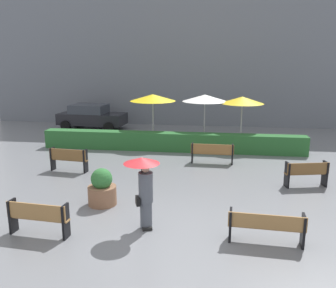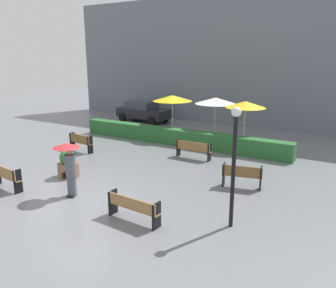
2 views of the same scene
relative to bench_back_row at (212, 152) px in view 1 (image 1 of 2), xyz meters
name	(u,v)px [view 1 (image 1 of 2)]	position (x,y,z in m)	size (l,w,h in m)	color
ground_plane	(153,229)	(-1.46, -6.43, -0.52)	(60.00, 60.00, 0.00)	slate
bench_back_row	(212,152)	(0.00, 0.00, 0.00)	(1.84, 0.35, 0.87)	olive
bench_far_right	(307,172)	(3.34, -2.49, 0.02)	(1.54, 0.67, 0.90)	brown
bench_far_left	(68,158)	(-5.68, -1.91, 0.04)	(1.58, 0.48, 0.93)	brown
bench_near_left	(38,216)	(-4.28, -7.19, 0.02)	(1.64, 0.45, 0.90)	#9E7242
bench_near_right	(266,226)	(1.42, -6.83, -0.04)	(1.86, 0.48, 0.81)	#9E7242
pedestrian_with_umbrella	(144,183)	(-1.68, -6.40, 0.75)	(0.94, 0.94, 1.96)	#4C515B
planter_pot	(102,189)	(-3.30, -4.99, -0.01)	(0.88, 0.88, 1.16)	brown
patio_umbrella_yellow	(153,98)	(-3.18, 3.40, 1.92)	(2.38, 2.38, 2.61)	silver
patio_umbrella_white	(205,98)	(-0.49, 3.72, 1.90)	(2.35, 2.35, 2.60)	silver
patio_umbrella_yellow_far	(242,100)	(1.39, 3.39, 1.86)	(2.17, 2.17, 2.56)	silver
hedge_strip	(172,142)	(-2.00, 1.97, -0.07)	(12.81, 0.70, 0.90)	#28602D
building_facade	(194,56)	(-1.46, 9.57, 4.06)	(28.00, 1.20, 9.16)	slate
parked_car	(92,116)	(-7.79, 6.86, 0.30)	(4.32, 2.23, 1.57)	black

